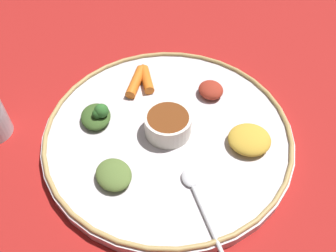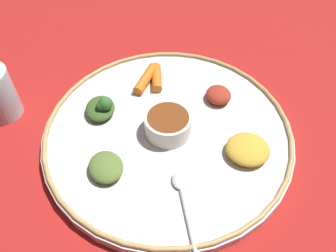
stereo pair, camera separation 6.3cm
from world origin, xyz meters
The scene contains 11 objects.
ground_plane centered at (0.00, 0.00, 0.00)m, with size 2.40×2.40×0.00m, color maroon.
platter centered at (0.00, 0.00, 0.01)m, with size 0.44×0.44×0.02m, color silver.
platter_rim centered at (0.00, 0.00, 0.02)m, with size 0.44×0.44×0.01m, color tan.
center_bowl centered at (0.00, 0.00, 0.04)m, with size 0.08×0.08×0.04m.
spoon centered at (-0.15, -0.01, 0.02)m, with size 0.18×0.03×0.01m.
greens_pile centered at (0.06, 0.12, 0.03)m, with size 0.07×0.06×0.04m.
carrot_near_spoon centered at (0.14, 0.01, 0.03)m, with size 0.08×0.02×0.02m.
carrot_outer centered at (0.14, 0.03, 0.03)m, with size 0.09×0.06×0.02m.
mound_lentil_yellow centered at (-0.06, -0.13, 0.03)m, with size 0.07×0.07×0.02m, color gold.
mound_beet centered at (0.07, -0.10, 0.03)m, with size 0.05×0.05×0.02m, color maroon.
mound_collards centered at (-0.07, 0.11, 0.03)m, with size 0.06×0.06×0.02m, color #567033.
Camera 2 is at (-0.41, 0.04, 0.51)m, focal length 38.46 mm.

